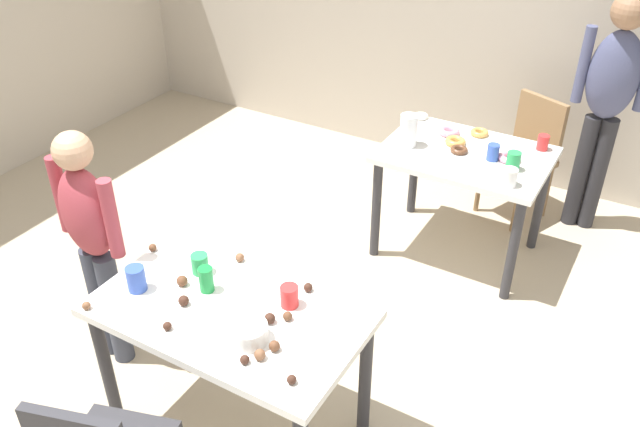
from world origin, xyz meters
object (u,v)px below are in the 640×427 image
(person_adult_far, at_px, (609,94))
(pitcher_far, at_px, (409,130))
(chair_far_table, at_px, (526,150))
(dining_table_near, at_px, (230,328))
(soda_can, at_px, (206,279))
(dining_table_far, at_px, (464,168))
(mixing_bowl, at_px, (248,333))
(person_girl_near, at_px, (92,234))

(person_adult_far, bearing_deg, pitcher_far, -139.61)
(person_adult_far, xyz_separation_m, pitcher_far, (-1.01, -0.86, -0.14))
(person_adult_far, bearing_deg, chair_far_table, -174.30)
(chair_far_table, distance_m, person_adult_far, 0.66)
(chair_far_table, bearing_deg, pitcher_far, -125.17)
(dining_table_near, relative_size, soda_can, 9.82)
(dining_table_near, xyz_separation_m, dining_table_far, (0.39, 1.92, -0.01))
(soda_can, bearing_deg, mixing_bowl, -25.96)
(dining_table_near, xyz_separation_m, pitcher_far, (0.04, 1.83, 0.21))
(chair_far_table, bearing_deg, person_girl_near, -120.01)
(chair_far_table, relative_size, pitcher_far, 4.23)
(mixing_bowl, height_order, soda_can, soda_can)
(person_girl_near, bearing_deg, person_adult_far, 53.73)
(dining_table_near, relative_size, dining_table_far, 1.18)
(soda_can, bearing_deg, person_girl_near, 179.80)
(person_adult_far, bearing_deg, person_girl_near, -126.27)
(person_girl_near, relative_size, pitcher_far, 6.61)
(dining_table_far, distance_m, soda_can, 1.95)
(person_girl_near, bearing_deg, soda_can, -0.20)
(dining_table_far, height_order, chair_far_table, chair_far_table)
(chair_far_table, bearing_deg, dining_table_far, -107.03)
(person_adult_far, relative_size, soda_can, 13.45)
(dining_table_far, relative_size, soda_can, 8.34)
(person_girl_near, bearing_deg, dining_table_far, 55.69)
(person_girl_near, distance_m, person_adult_far, 3.27)
(dining_table_near, relative_size, person_adult_far, 0.73)
(mixing_bowl, xyz_separation_m, soda_can, (-0.35, 0.17, 0.02))
(person_girl_near, bearing_deg, dining_table_near, -3.89)
(soda_can, height_order, pitcher_far, pitcher_far)
(pitcher_far, bearing_deg, dining_table_near, -91.20)
(dining_table_near, height_order, person_girl_near, person_girl_near)
(chair_far_table, height_order, person_adult_far, person_adult_far)
(person_adult_far, xyz_separation_m, soda_can, (-1.21, -2.63, -0.18))
(chair_far_table, height_order, mixing_bowl, chair_far_table)
(mixing_bowl, bearing_deg, soda_can, 154.04)
(person_adult_far, distance_m, mixing_bowl, 2.94)
(dining_table_near, distance_m, soda_can, 0.24)
(chair_far_table, relative_size, mixing_bowl, 5.25)
(dining_table_near, distance_m, mixing_bowl, 0.26)
(dining_table_far, bearing_deg, pitcher_far, -164.89)
(dining_table_near, bearing_deg, dining_table_far, 78.45)
(person_girl_near, bearing_deg, chair_far_table, 59.99)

